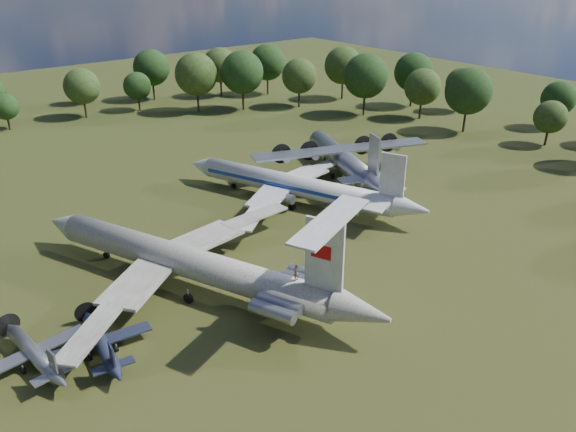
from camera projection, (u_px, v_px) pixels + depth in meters
ground at (194, 272)px, 70.89m from camera, size 300.00×300.00×0.00m
il62_airliner at (189, 267)px, 66.80m from camera, size 57.18×63.80×5.14m
tu104_jet at (295, 189)px, 89.49m from camera, size 49.10×55.62×4.62m
an12_transport at (343, 163)px, 100.15m from camera, size 43.47×45.65×4.78m
small_prop_west at (102, 346)px, 56.03m from camera, size 11.92×15.17×2.06m
small_prop_northwest at (35, 356)px, 54.52m from camera, size 12.40×15.85×2.16m
person_on_il62 at (296, 273)px, 58.99m from camera, size 0.77×0.58×1.90m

